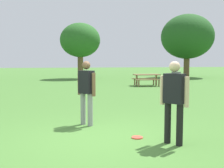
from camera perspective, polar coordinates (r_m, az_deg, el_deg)
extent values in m
plane|color=#447530|center=(5.80, -2.26, -11.54)|extent=(120.00, 120.00, 0.00)
cylinder|color=gray|center=(6.99, -6.18, -5.25)|extent=(0.13, 0.13, 0.82)
cylinder|color=gray|center=(6.81, -4.66, -5.51)|extent=(0.13, 0.13, 0.82)
cube|color=black|center=(6.81, -5.48, 0.43)|extent=(0.41, 0.43, 0.58)
sphere|color=brown|center=(6.79, -5.51, 4.00)|extent=(0.21, 0.21, 0.21)
cylinder|color=brown|center=(7.00, -6.96, 0.13)|extent=(0.09, 0.09, 0.58)
cylinder|color=brown|center=(6.63, -3.91, -0.12)|extent=(0.09, 0.09, 0.58)
cylinder|color=black|center=(5.40, 14.21, -8.42)|extent=(0.13, 0.13, 0.82)
cylinder|color=black|center=(5.52, 11.76, -8.09)|extent=(0.13, 0.13, 0.82)
cube|color=black|center=(5.34, 13.11, -0.92)|extent=(0.41, 0.43, 0.58)
sphere|color=beige|center=(5.32, 13.20, 3.64)|extent=(0.21, 0.21, 0.21)
cylinder|color=beige|center=(5.23, 15.63, -1.65)|extent=(0.09, 0.09, 0.58)
cylinder|color=beige|center=(5.47, 10.68, -1.27)|extent=(0.09, 0.09, 0.58)
cylinder|color=#E04733|center=(5.85, 5.38, -11.26)|extent=(0.24, 0.24, 0.03)
cube|color=olive|center=(17.76, 7.37, 2.00)|extent=(1.73, 0.84, 0.06)
cube|color=olive|center=(17.22, 7.88, 0.90)|extent=(1.71, 0.34, 0.05)
cube|color=olive|center=(18.34, 6.87, 1.16)|extent=(1.71, 0.34, 0.05)
cylinder|color=olive|center=(17.62, 5.28, 0.74)|extent=(0.11, 0.11, 0.71)
cylinder|color=olive|center=(17.07, 5.73, 0.10)|extent=(0.09, 0.09, 0.41)
cylinder|color=olive|center=(18.19, 4.85, 0.41)|extent=(0.09, 0.09, 0.41)
cylinder|color=olive|center=(17.97, 9.39, 0.78)|extent=(0.11, 0.11, 0.71)
cylinder|color=olive|center=(17.43, 9.96, 0.15)|extent=(0.09, 0.09, 0.41)
cylinder|color=olive|center=(18.54, 8.84, 0.45)|extent=(0.09, 0.09, 0.41)
cylinder|color=#515156|center=(17.30, 13.47, 0.86)|extent=(0.56, 0.56, 0.90)
cylinder|color=slate|center=(17.27, 13.51, 2.45)|extent=(0.59, 0.59, 0.06)
cylinder|color=brown|center=(24.83, -6.73, 4.04)|extent=(0.51, 0.51, 2.52)
ellipsoid|color=#286023|center=(24.90, -6.79, 9.26)|extent=(3.66, 3.66, 3.11)
cylinder|color=brown|center=(27.76, 15.58, 4.08)|extent=(0.57, 0.57, 2.61)
ellipsoid|color=#21511E|center=(27.86, 15.72, 9.68)|extent=(5.14, 5.14, 4.37)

